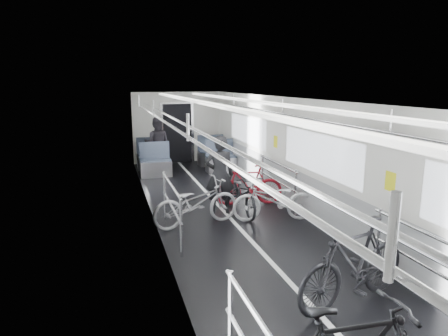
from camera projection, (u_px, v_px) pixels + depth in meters
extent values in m
cube|color=black|center=(244.00, 233.00, 7.35)|extent=(3.00, 14.00, 0.01)
cube|color=white|center=(245.00, 101.00, 6.84)|extent=(3.00, 14.00, 0.02)
cube|color=silver|center=(160.00, 174.00, 6.68)|extent=(0.02, 14.00, 2.40)
cube|color=silver|center=(319.00, 164.00, 7.51)|extent=(0.02, 14.00, 2.40)
cube|color=silver|center=(177.00, 127.00, 13.66)|extent=(3.00, 0.02, 2.40)
cube|color=white|center=(244.00, 232.00, 7.35)|extent=(0.08, 13.80, 0.01)
cube|color=gray|center=(163.00, 217.00, 6.85)|extent=(0.01, 13.90, 0.90)
cube|color=gray|center=(316.00, 203.00, 7.66)|extent=(0.01, 13.90, 0.90)
cube|color=white|center=(161.00, 163.00, 6.65)|extent=(0.01, 10.80, 0.75)
cube|color=white|center=(319.00, 154.00, 7.46)|extent=(0.01, 10.80, 0.75)
cube|color=white|center=(214.00, 105.00, 6.71)|extent=(0.14, 13.40, 0.05)
cube|color=white|center=(275.00, 104.00, 7.01)|extent=(0.14, 13.40, 0.05)
cube|color=black|center=(178.00, 133.00, 13.65)|extent=(0.95, 0.10, 2.00)
imported|color=#A1A1A6|center=(196.00, 203.00, 7.63)|extent=(1.83, 0.94, 0.92)
imported|color=black|center=(354.00, 263.00, 4.88)|extent=(1.89, 0.97, 1.09)
imported|color=silver|center=(274.00, 200.00, 7.90)|extent=(1.73, 0.85, 0.87)
imported|color=maroon|center=(249.00, 185.00, 8.92)|extent=(1.59, 0.65, 0.93)
imported|color=black|center=(242.00, 193.00, 8.41)|extent=(0.57, 1.61, 0.85)
imported|color=black|center=(220.00, 175.00, 8.29)|extent=(0.67, 0.50, 1.66)
imported|color=#28252C|center=(157.00, 144.00, 12.52)|extent=(0.96, 0.85, 1.66)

